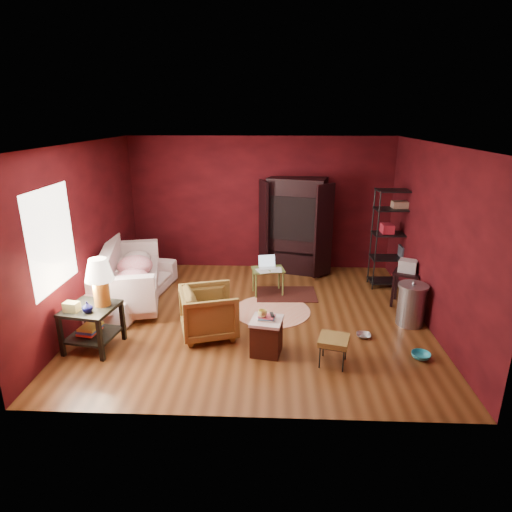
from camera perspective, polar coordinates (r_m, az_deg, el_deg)
The scene contains 18 objects.
room at distance 6.69m, azimuth -0.42°, elevation 2.70°, with size 5.54×5.04×2.84m.
sofa at distance 7.97m, azimuth -16.21°, elevation -2.82°, with size 2.19×0.64×0.86m, color silver.
armchair at distance 6.52m, azimuth -6.31°, elevation -7.16°, with size 0.80×0.75×0.82m, color black.
pet_bowl_steel at distance 6.74m, azimuth 14.20°, elevation -9.64°, with size 0.22×0.05×0.22m, color #B4B6BB.
pet_bowl_turquoise at distance 6.43m, azimuth 21.21°, elevation -11.61°, with size 0.26×0.08×0.26m, color teal.
vase at distance 6.31m, azimuth -21.56°, elevation -6.36°, with size 0.15×0.16×0.15m, color #0D0E44.
mug at distance 5.88m, azimuth 0.86°, elevation -7.56°, with size 0.12×0.10×0.12m, color #E5D370.
side_table at distance 6.43m, azimuth -20.62°, elevation -4.94°, with size 0.77×0.77×1.33m.
sofa_cushions at distance 7.96m, azimuth -16.58°, elevation -2.70°, with size 1.36×2.34×0.92m.
hamper at distance 6.08m, azimuth 1.41°, elevation -10.56°, with size 0.49×0.49×0.60m.
footstool at distance 5.89m, azimuth 10.33°, elevation -11.12°, with size 0.47×0.47×0.39m.
rug_round at distance 7.40m, azimuth 2.14°, elevation -7.30°, with size 1.42×1.42×0.01m.
rug_oriental at distance 8.04m, azimuth 4.07°, elevation -5.09°, with size 1.13×0.78×0.01m.
laptop_desk at distance 7.93m, azimuth 1.61°, elevation -2.05°, with size 0.65×0.54×0.71m.
tv_armoire at distance 8.98m, azimuth 5.34°, elevation 4.29°, with size 1.51×1.08×1.99m.
wire_shelving at distance 8.54m, azimuth 18.45°, elevation 2.73°, with size 0.95×0.44×1.90m.
small_stand at distance 7.84m, azimuth 19.51°, elevation -1.99°, with size 0.55×0.55×0.84m.
trash_can at distance 7.26m, azimuth 20.00°, elevation -6.07°, with size 0.60×0.60×0.73m.
Camera 1 is at (0.29, -6.45, 3.21)m, focal length 30.00 mm.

